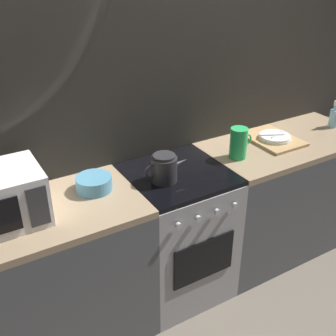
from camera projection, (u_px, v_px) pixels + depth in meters
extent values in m
plane|color=#6B6054|center=(176.00, 285.00, 2.92)|extent=(8.00, 8.00, 0.00)
cube|color=#A39989|center=(151.00, 109.00, 2.59)|extent=(3.60, 0.05, 2.40)
cube|color=beige|center=(153.00, 110.00, 2.58)|extent=(3.58, 0.01, 2.39)
cube|color=#515459|center=(39.00, 287.00, 2.31)|extent=(1.20, 0.60, 0.86)
cube|color=#9E8466|center=(26.00, 220.00, 2.10)|extent=(1.20, 0.60, 0.04)
cube|color=#9E9EA3|center=(177.00, 235.00, 2.71)|extent=(0.60, 0.60, 0.87)
cube|color=black|center=(178.00, 175.00, 2.50)|extent=(0.59, 0.59, 0.03)
cube|color=black|center=(204.00, 260.00, 2.47)|extent=(0.42, 0.01, 0.28)
cylinder|color=#B7B7BC|center=(179.00, 226.00, 2.22)|extent=(0.04, 0.02, 0.04)
cylinder|color=#B7B7BC|center=(198.00, 219.00, 2.28)|extent=(0.04, 0.02, 0.04)
cylinder|color=#B7B7BC|center=(217.00, 212.00, 2.34)|extent=(0.04, 0.02, 0.04)
cylinder|color=#B7B7BC|center=(235.00, 206.00, 2.39)|extent=(0.04, 0.02, 0.04)
cube|color=#515459|center=(279.00, 198.00, 3.12)|extent=(1.20, 0.60, 0.86)
cube|color=#9E8466|center=(287.00, 143.00, 2.91)|extent=(1.20, 0.60, 0.04)
cube|color=#333338|center=(39.00, 207.00, 1.92)|extent=(0.09, 0.01, 0.21)
cylinder|color=#262628|center=(164.00, 169.00, 2.37)|extent=(0.15, 0.15, 0.15)
cylinder|color=#262628|center=(164.00, 156.00, 2.33)|extent=(0.13, 0.13, 0.02)
cone|color=#262628|center=(181.00, 162.00, 2.41)|extent=(0.10, 0.04, 0.05)
torus|color=#262628|center=(151.00, 172.00, 2.33)|extent=(0.08, 0.01, 0.08)
cylinder|color=teal|center=(94.00, 183.00, 2.30)|extent=(0.20, 0.20, 0.08)
cylinder|color=green|center=(238.00, 143.00, 2.62)|extent=(0.11, 0.11, 0.20)
torus|color=green|center=(247.00, 139.00, 2.65)|extent=(0.08, 0.01, 0.08)
cube|color=tan|center=(272.00, 139.00, 2.90)|extent=(0.30, 0.40, 0.02)
cylinder|color=white|center=(275.00, 138.00, 2.87)|extent=(0.22, 0.22, 0.01)
cylinder|color=white|center=(275.00, 136.00, 2.87)|extent=(0.21, 0.21, 0.01)
cylinder|color=silver|center=(277.00, 134.00, 2.87)|extent=(0.16, 0.07, 0.01)
cube|color=silver|center=(272.00, 135.00, 2.86)|extent=(0.16, 0.09, 0.00)
cylinder|color=#8CCCE5|center=(334.00, 119.00, 3.09)|extent=(0.06, 0.06, 0.13)
cylinder|color=#8CCCE5|center=(336.00, 108.00, 3.05)|extent=(0.03, 0.03, 0.04)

